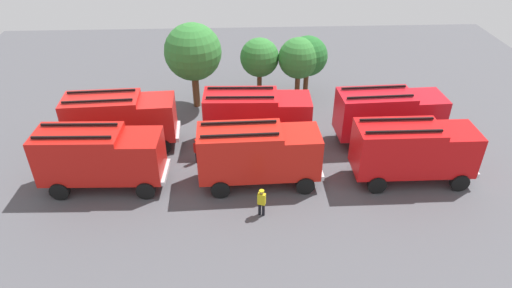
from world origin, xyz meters
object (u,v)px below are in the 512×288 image
Objects in this scene: firefighter_1 at (197,150)px; traffic_cone_1 at (140,122)px; fire_truck_0 at (100,156)px; tree_0 at (193,52)px; fire_truck_5 at (389,114)px; firefighter_0 at (262,201)px; tree_2 at (299,58)px; tree_1 at (260,58)px; fire_truck_1 at (258,153)px; traffic_cone_0 at (120,125)px; fire_truck_2 at (413,149)px; tree_3 at (307,56)px; fire_truck_4 at (257,115)px; fire_truck_3 at (120,118)px.

firefighter_1 reaches higher than traffic_cone_1.
tree_0 reaches higher than fire_truck_0.
fire_truck_5 is 12.89m from firefighter_1.
firefighter_0 is (9.13, -3.05, -1.20)m from fire_truck_0.
tree_2 reaches higher than traffic_cone_1.
fire_truck_1 is at bearing -93.41° from tree_1.
fire_truck_5 is at bearing -7.57° from traffic_cone_0.
fire_truck_5 is 18.84m from traffic_cone_0.
fire_truck_1 is 1.01× the size of fire_truck_2.
firefighter_0 is 0.34× the size of tree_3.
tree_0 is at bearing 142.57° from fire_truck_2.
tree_2 reaches higher than fire_truck_4.
fire_truck_2 is 1.46× the size of tree_3.
firefighter_0 is (-8.90, -7.19, -1.20)m from fire_truck_5.
fire_truck_2 is 0.98× the size of fire_truck_3.
fire_truck_2 and fire_truck_4 have the same top height.
fire_truck_0 is 7.37m from traffic_cone_1.
fire_truck_0 is 4.38m from fire_truck_3.
tree_2 reaches higher than firefighter_1.
fire_truck_4 is 10.18m from traffic_cone_0.
fire_truck_2 is at bearing 1.20° from fire_truck_0.
fire_truck_4 is 1.52× the size of tree_1.
fire_truck_2 is at bearing -2.00° from fire_truck_1.
firefighter_1 is at bearing -114.87° from tree_1.
tree_2 is at bearing 18.96° from traffic_cone_0.
fire_truck_5 is 9.90× the size of traffic_cone_0.
tree_0 is at bearing 33.07° from traffic_cone_0.
traffic_cone_1 is (-8.35, 10.15, -0.61)m from firefighter_0.
traffic_cone_1 is (-9.02, -4.75, -2.89)m from tree_1.
firefighter_1 is (5.08, -2.13, -1.22)m from fire_truck_3.
traffic_cone_1 is at bearing -161.14° from tree_2.
traffic_cone_1 is at bearing 164.00° from fire_truck_4.
tree_3 reaches higher than traffic_cone_1.
fire_truck_4 is at bearing 175.93° from fire_truck_5.
traffic_cone_0 is at bearing 160.03° from fire_truck_2.
tree_2 reaches higher than tree_1.
fire_truck_0 is 1.45× the size of tree_2.
fire_truck_1 is at bearing -110.87° from tree_3.
traffic_cone_0 is (-14.16, -5.09, -2.96)m from tree_3.
fire_truck_1 is 1.00× the size of fire_truck_4.
fire_truck_1 is 11.90m from traffic_cone_0.
tree_0 is at bearing 153.44° from fire_truck_5.
tree_0 reaches higher than fire_truck_1.
tree_1 is 11.95m from traffic_cone_0.
fire_truck_2 is 1.44× the size of tree_2.
firefighter_0 is 2.30× the size of traffic_cone_0.
tree_2 is at bearing 8.03° from tree_0.
tree_2 is at bearing 63.85° from fire_truck_4.
fire_truck_3 is 1.48× the size of tree_3.
fire_truck_3 reaches higher than traffic_cone_1.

